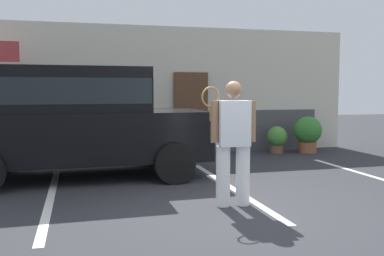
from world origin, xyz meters
TOP-DOWN VIEW (x-y plane):
  - ground_plane at (0.00, 0.00)m, footprint 40.00×40.00m
  - parking_stripe_0 at (-2.61, 1.50)m, footprint 0.12×4.40m
  - parking_stripe_1 at (0.31, 1.50)m, footprint 0.12×4.40m
  - parking_stripe_2 at (3.23, 1.50)m, footprint 0.12×4.40m
  - house_frontage at (0.01, 5.79)m, footprint 10.16×0.40m
  - parked_suv at (-2.23, 2.95)m, footprint 4.64×2.24m
  - tennis_player_man at (-0.06, 0.39)m, footprint 0.79×0.30m
  - potted_plant_by_porch at (2.85, 4.99)m, footprint 0.53×0.53m
  - potted_plant_secondary at (3.66, 4.86)m, footprint 0.72×0.72m

SIDE VIEW (x-z plane):
  - ground_plane at x=0.00m, z-range 0.00..0.00m
  - parking_stripe_0 at x=-2.61m, z-range 0.00..0.01m
  - parking_stripe_1 at x=0.31m, z-range 0.00..0.01m
  - parking_stripe_2 at x=3.23m, z-range 0.00..0.01m
  - potted_plant_by_porch at x=2.85m, z-range 0.04..0.74m
  - potted_plant_secondary at x=3.66m, z-range 0.05..1.01m
  - tennis_player_man at x=-0.06m, z-range 0.04..1.81m
  - parked_suv at x=-2.23m, z-range 0.12..2.17m
  - house_frontage at x=0.01m, z-range -0.10..3.17m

